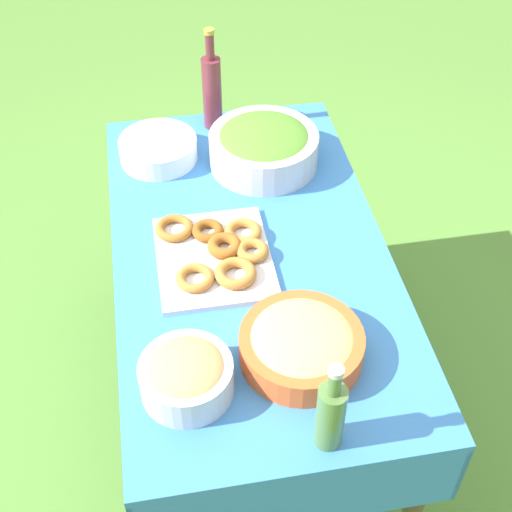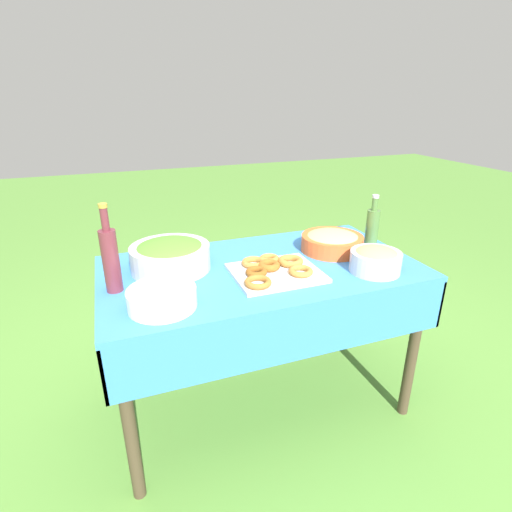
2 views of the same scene
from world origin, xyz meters
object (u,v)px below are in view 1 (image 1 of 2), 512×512
Objects in this scene: plate_stack at (158,149)px; bread_bowl at (186,375)px; donut_platter at (217,253)px; wine_bottle at (212,90)px; salad_bowl at (264,146)px; olive_oil_bottle at (331,414)px; pasta_bowl at (301,344)px.

bread_bowl is (0.90, -0.00, 0.02)m from plate_stack.
bread_bowl is at bearing -16.68° from donut_platter.
bread_bowl reaches higher than donut_platter.
wine_bottle is at bearing 169.25° from bread_bowl.
wine_bottle is 1.08m from bread_bowl.
wine_bottle is (-0.64, 0.08, 0.12)m from donut_platter.
salad_bowl is 1.01m from olive_oil_bottle.
donut_platter is 0.44m from bread_bowl.
olive_oil_bottle reaches higher than bread_bowl.
pasta_bowl is at bearing -177.94° from olive_oil_bottle.
olive_oil_bottle reaches higher than pasta_bowl.
pasta_bowl reaches higher than donut_platter.
salad_bowl is 1.39× the size of plate_stack.
pasta_bowl is 0.24m from olive_oil_bottle.
wine_bottle is (-0.16, 0.20, 0.10)m from plate_stack.
pasta_bowl is 0.85× the size of wine_bottle.
wine_bottle reaches higher than salad_bowl.
olive_oil_bottle is 0.34m from bread_bowl.
wine_bottle is (-1.01, -0.08, 0.09)m from pasta_bowl.
plate_stack is (-0.49, -0.12, 0.02)m from donut_platter.
pasta_bowl is 1.16× the size of olive_oil_bottle.
salad_bowl is 0.91× the size of donut_platter.
salad_bowl is 1.58× the size of bread_bowl.
salad_bowl is 0.98× the size of wine_bottle.
salad_bowl reaches higher than plate_stack.
bread_bowl is at bearing -0.29° from plate_stack.
donut_platter is 0.63m from olive_oil_bottle.
salad_bowl reaches higher than donut_platter.
plate_stack is 0.96× the size of olive_oil_bottle.
pasta_bowl is at bearing 99.77° from bread_bowl.
salad_bowl is 1.33× the size of olive_oil_bottle.
wine_bottle reaches higher than plate_stack.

